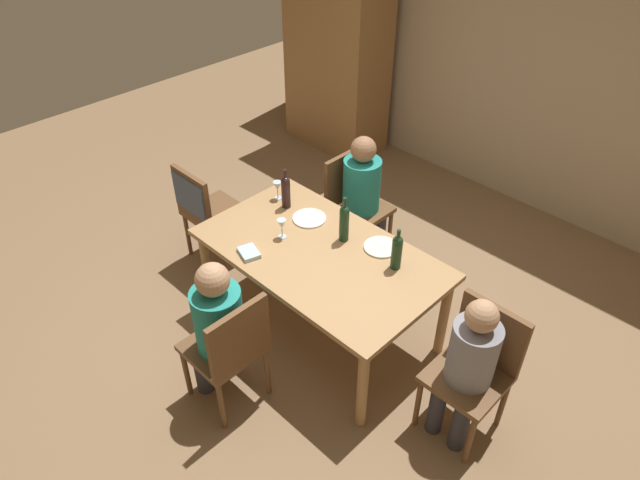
# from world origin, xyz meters

# --- Properties ---
(ground_plane) EXTENTS (10.00, 10.00, 0.00)m
(ground_plane) POSITION_xyz_m (0.00, 0.00, 0.00)
(ground_plane) COLOR #846647
(rear_room_partition) EXTENTS (6.40, 0.12, 2.70)m
(rear_room_partition) POSITION_xyz_m (0.00, 2.70, 1.35)
(rear_room_partition) COLOR tan
(rear_room_partition) RESTS_ON ground_plane
(armoire_cabinet) EXTENTS (1.18, 0.62, 2.18)m
(armoire_cabinet) POSITION_xyz_m (-1.97, 2.25, 1.10)
(armoire_cabinet) COLOR olive
(armoire_cabinet) RESTS_ON ground_plane
(dining_table) EXTENTS (1.73, 1.01, 0.74)m
(dining_table) POSITION_xyz_m (0.00, 0.00, 0.66)
(dining_table) COLOR #A87F51
(dining_table) RESTS_ON ground_plane
(chair_near) EXTENTS (0.44, 0.44, 0.92)m
(chair_near) POSITION_xyz_m (0.09, -0.88, 0.53)
(chair_near) COLOR brown
(chair_near) RESTS_ON ground_plane
(chair_right_end) EXTENTS (0.44, 0.44, 0.92)m
(chair_right_end) POSITION_xyz_m (1.25, 0.09, 0.53)
(chair_right_end) COLOR brown
(chair_right_end) RESTS_ON ground_plane
(chair_far_left) EXTENTS (0.44, 0.44, 0.92)m
(chair_far_left) POSITION_xyz_m (-0.48, 0.88, 0.53)
(chair_far_left) COLOR brown
(chair_far_left) RESTS_ON ground_plane
(chair_left_end) EXTENTS (0.44, 0.46, 0.92)m
(chair_left_end) POSITION_xyz_m (-1.25, -0.12, 0.59)
(chair_left_end) COLOR brown
(chair_left_end) RESTS_ON ground_plane
(person_woman_host) EXTENTS (0.36, 0.31, 1.14)m
(person_woman_host) POSITION_xyz_m (-0.03, -0.88, 0.66)
(person_woman_host) COLOR #33333D
(person_woman_host) RESTS_ON ground_plane
(person_man_bearded) EXTENTS (0.29, 0.33, 1.09)m
(person_man_bearded) POSITION_xyz_m (1.25, -0.03, 0.63)
(person_man_bearded) COLOR #33333D
(person_man_bearded) RESTS_ON ground_plane
(person_man_guest) EXTENTS (0.36, 0.31, 1.15)m
(person_man_guest) POSITION_xyz_m (-0.36, 0.88, 0.66)
(person_man_guest) COLOR #33333D
(person_man_guest) RESTS_ON ground_plane
(wine_bottle_tall_green) EXTENTS (0.07, 0.07, 0.35)m
(wine_bottle_tall_green) POSITION_xyz_m (0.02, 0.22, 0.89)
(wine_bottle_tall_green) COLOR #19381E
(wine_bottle_tall_green) RESTS_ON dining_table
(wine_bottle_dark_red) EXTENTS (0.07, 0.07, 0.33)m
(wine_bottle_dark_red) POSITION_xyz_m (-0.57, 0.21, 0.88)
(wine_bottle_dark_red) COLOR black
(wine_bottle_dark_red) RESTS_ON dining_table
(wine_bottle_short_olive) EXTENTS (0.07, 0.07, 0.31)m
(wine_bottle_short_olive) POSITION_xyz_m (0.48, 0.24, 0.88)
(wine_bottle_short_olive) COLOR #19381E
(wine_bottle_short_olive) RESTS_ON dining_table
(wine_glass_near_left) EXTENTS (0.07, 0.07, 0.15)m
(wine_glass_near_left) POSITION_xyz_m (-0.31, -0.07, 0.85)
(wine_glass_near_left) COLOR silver
(wine_glass_near_left) RESTS_ON dining_table
(wine_glass_centre) EXTENTS (0.07, 0.07, 0.15)m
(wine_glass_centre) POSITION_xyz_m (-0.70, 0.24, 0.85)
(wine_glass_centre) COLOR silver
(wine_glass_centre) RESTS_ON dining_table
(dinner_plate_host) EXTENTS (0.25, 0.25, 0.01)m
(dinner_plate_host) POSITION_xyz_m (0.28, 0.33, 0.75)
(dinner_plate_host) COLOR silver
(dinner_plate_host) RESTS_ON dining_table
(dinner_plate_guest_left) EXTENTS (0.25, 0.25, 0.01)m
(dinner_plate_guest_left) POSITION_xyz_m (-0.33, 0.22, 0.75)
(dinner_plate_guest_left) COLOR white
(dinner_plate_guest_left) RESTS_ON dining_table
(folded_napkin) EXTENTS (0.19, 0.16, 0.03)m
(folded_napkin) POSITION_xyz_m (-0.33, -0.37, 0.75)
(folded_napkin) COLOR #ADC6D6
(folded_napkin) RESTS_ON dining_table
(handbag) EXTENTS (0.30, 0.20, 0.22)m
(handbag) POSITION_xyz_m (-1.25, 0.35, 0.11)
(handbag) COLOR brown
(handbag) RESTS_ON ground_plane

